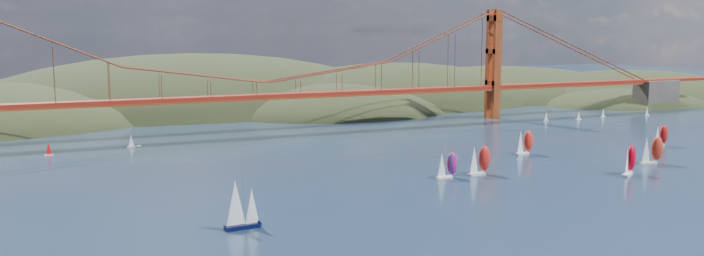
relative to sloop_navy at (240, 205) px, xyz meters
name	(u,v)px	position (x,y,z in m)	size (l,w,h in m)	color
ground	(524,249)	(49.35, -37.92, -5.58)	(1200.00, 1200.00, 0.00)	black
headlands	(291,126)	(94.30, 240.37, -18.04)	(725.00, 225.00, 96.00)	black
bridge	(261,59)	(47.61, 142.08, 26.65)	(552.00, 12.00, 55.00)	maroon
sloop_navy	(240,205)	(0.00, 0.00, 0.00)	(8.32, 4.97, 12.64)	black
racer_0	(479,160)	(82.73, 27.20, -0.75)	(9.12, 4.99, 10.22)	silver
racer_1	(629,160)	(124.93, 8.05, -0.66)	(9.15, 7.24, 10.41)	white
racer_2	(651,150)	(145.55, 18.31, -0.63)	(9.12, 3.72, 10.48)	silver
racer_3	(524,142)	(118.00, 50.21, -0.94)	(8.76, 4.89, 9.82)	silver
racer_4	(660,135)	(177.42, 43.21, -1.19)	(8.27, 4.09, 9.30)	white
racer_rwb	(447,165)	(71.10, 27.14, -1.38)	(7.83, 3.46, 8.88)	white
distant_boat_2	(49,149)	(-39.12, 117.85, -3.17)	(3.00, 2.00, 4.70)	silver
distant_boat_3	(131,141)	(-10.09, 124.31, -3.17)	(3.00, 2.00, 4.70)	silver
distant_boat_4	(546,116)	(186.79, 121.09, -3.17)	(3.00, 2.00, 4.70)	silver
distant_boat_5	(579,115)	(205.01, 118.31, -3.17)	(3.00, 2.00, 4.70)	silver
distant_boat_6	(603,113)	(223.49, 120.91, -3.17)	(3.00, 2.00, 4.70)	silver
distant_boat_7	(647,111)	(249.24, 116.30, -3.17)	(3.00, 2.00, 4.70)	silver
gull	(139,146)	(-22.63, -10.42, 16.63)	(0.90, 0.25, 0.17)	white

